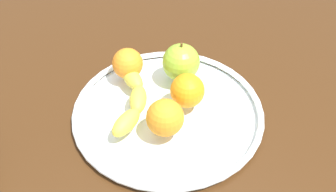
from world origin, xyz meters
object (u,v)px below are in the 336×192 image
(banana, at_px, (132,98))
(orange_back_right, at_px, (165,118))
(orange_back_left, at_px, (128,63))
(apple, at_px, (181,62))
(orange_center, at_px, (188,92))
(fruit_bowl, at_px, (168,111))

(banana, height_order, orange_back_right, orange_back_right)
(orange_back_left, bearing_deg, banana, 171.04)
(banana, distance_m, apple, 0.13)
(orange_back_left, relative_size, orange_center, 0.97)
(fruit_bowl, distance_m, orange_center, 0.06)
(fruit_bowl, bearing_deg, apple, -34.49)
(fruit_bowl, relative_size, apple, 4.31)
(banana, distance_m, orange_center, 0.11)
(fruit_bowl, xyz_separation_m, orange_back_right, (-0.05, 0.02, 0.04))
(orange_back_left, height_order, orange_center, orange_center)
(fruit_bowl, distance_m, apple, 0.11)
(orange_center, bearing_deg, orange_back_left, 35.89)
(fruit_bowl, relative_size, orange_back_right, 5.44)
(orange_back_right, bearing_deg, banana, 24.48)
(apple, bearing_deg, fruit_bowl, 145.51)
(banana, height_order, orange_center, orange_center)
(apple, distance_m, orange_back_left, 0.11)
(orange_back_right, bearing_deg, apple, -30.17)
(orange_back_right, height_order, orange_center, orange_back_right)
(orange_center, bearing_deg, apple, -10.41)
(apple, xyz_separation_m, orange_center, (-0.08, 0.01, -0.01))
(fruit_bowl, bearing_deg, orange_back_right, 156.77)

